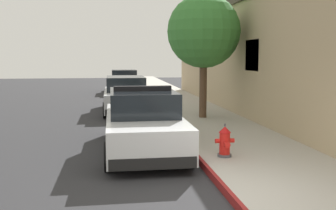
{
  "coord_description": "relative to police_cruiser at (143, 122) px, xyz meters",
  "views": [
    {
      "loc": [
        -2.0,
        -5.86,
        2.42
      ],
      "look_at": [
        -0.33,
        5.45,
        1.0
      ],
      "focal_mm": 41.41,
      "sensor_mm": 36.0,
      "label": 1
    }
  ],
  "objects": [
    {
      "name": "street_tree",
      "position": [
        2.62,
        4.29,
        2.6
      ],
      "size": [
        2.71,
        2.71,
        4.56
      ],
      "color": "brown",
      "rests_on": "sidewalk_pavement"
    },
    {
      "name": "fire_hydrant",
      "position": [
        1.74,
        -1.5,
        -0.24
      ],
      "size": [
        0.44,
        0.4,
        0.76
      ],
      "color": "#4C4C51",
      "rests_on": "sidewalk_pavement"
    },
    {
      "name": "curb_painted_edge",
      "position": [
        1.16,
        6.01,
        -0.67
      ],
      "size": [
        0.08,
        60.0,
        0.16
      ],
      "primitive_type": "cube",
      "color": "maroon",
      "rests_on": "ground"
    },
    {
      "name": "parked_car_silver_ahead",
      "position": [
        -0.16,
        7.3,
        -0.0
      ],
      "size": [
        1.94,
        4.84,
        1.56
      ],
      "color": "#B2B5BA",
      "rests_on": "ground"
    },
    {
      "name": "police_cruiser",
      "position": [
        0.0,
        0.0,
        0.0
      ],
      "size": [
        1.94,
        4.84,
        1.68
      ],
      "color": "white",
      "rests_on": "ground"
    },
    {
      "name": "ground_plane",
      "position": [
        -3.33,
        6.01,
        -0.84
      ],
      "size": [
        33.08,
        60.0,
        0.2
      ],
      "primitive_type": "cube",
      "color": "#2B2B2D"
    },
    {
      "name": "sidewalk_pavement",
      "position": [
        2.67,
        6.01,
        -0.67
      ],
      "size": [
        2.95,
        60.0,
        0.16
      ],
      "primitive_type": "cube",
      "color": "#ADA89E",
      "rests_on": "ground"
    },
    {
      "name": "parked_car_dark_far",
      "position": [
        0.1,
        16.95,
        -0.0
      ],
      "size": [
        1.94,
        4.84,
        1.56
      ],
      "color": "black",
      "rests_on": "ground"
    }
  ]
}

